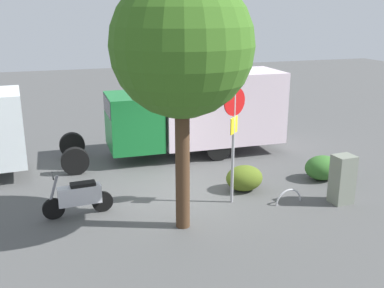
{
  "coord_description": "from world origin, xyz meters",
  "views": [
    {
      "loc": [
        3.6,
        11.8,
        5.18
      ],
      "look_at": [
        -0.49,
        -0.67,
        1.26
      ],
      "focal_mm": 42.31,
      "sensor_mm": 36.0,
      "label": 1
    }
  ],
  "objects_px": {
    "box_truck_near": "(196,110)",
    "stop_sign": "(234,127)",
    "utility_cabinet": "(342,179)",
    "bike_rack_hoop": "(288,203)",
    "street_tree": "(182,47)",
    "motorcycle": "(79,196)"
  },
  "relations": [
    {
      "from": "box_truck_near",
      "to": "utility_cabinet",
      "type": "bearing_deg",
      "value": 114.75
    },
    {
      "from": "box_truck_near",
      "to": "stop_sign",
      "type": "height_order",
      "value": "stop_sign"
    },
    {
      "from": "motorcycle",
      "to": "utility_cabinet",
      "type": "relative_size",
      "value": 1.32
    },
    {
      "from": "stop_sign",
      "to": "bike_rack_hoop",
      "type": "distance_m",
      "value": 2.68
    },
    {
      "from": "utility_cabinet",
      "to": "street_tree",
      "type": "bearing_deg",
      "value": 0.09
    },
    {
      "from": "stop_sign",
      "to": "street_tree",
      "type": "relative_size",
      "value": 0.54
    },
    {
      "from": "motorcycle",
      "to": "street_tree",
      "type": "relative_size",
      "value": 0.3
    },
    {
      "from": "motorcycle",
      "to": "bike_rack_hoop",
      "type": "relative_size",
      "value": 2.13
    },
    {
      "from": "stop_sign",
      "to": "motorcycle",
      "type": "bearing_deg",
      "value": -6.9
    },
    {
      "from": "utility_cabinet",
      "to": "stop_sign",
      "type": "bearing_deg",
      "value": -18.32
    },
    {
      "from": "box_truck_near",
      "to": "street_tree",
      "type": "xyz_separation_m",
      "value": [
        2.2,
        5.49,
        2.73
      ]
    },
    {
      "from": "bike_rack_hoop",
      "to": "motorcycle",
      "type": "bearing_deg",
      "value": -10.73
    },
    {
      "from": "utility_cabinet",
      "to": "motorcycle",
      "type": "bearing_deg",
      "value": -11.74
    },
    {
      "from": "motorcycle",
      "to": "stop_sign",
      "type": "relative_size",
      "value": 0.56
    },
    {
      "from": "box_truck_near",
      "to": "utility_cabinet",
      "type": "relative_size",
      "value": 5.86
    },
    {
      "from": "stop_sign",
      "to": "utility_cabinet",
      "type": "relative_size",
      "value": 2.36
    },
    {
      "from": "box_truck_near",
      "to": "stop_sign",
      "type": "relative_size",
      "value": 2.49
    },
    {
      "from": "street_tree",
      "to": "utility_cabinet",
      "type": "bearing_deg",
      "value": -179.91
    },
    {
      "from": "street_tree",
      "to": "utility_cabinet",
      "type": "height_order",
      "value": "street_tree"
    },
    {
      "from": "stop_sign",
      "to": "bike_rack_hoop",
      "type": "height_order",
      "value": "stop_sign"
    },
    {
      "from": "motorcycle",
      "to": "utility_cabinet",
      "type": "xyz_separation_m",
      "value": [
        -6.97,
        1.45,
        0.17
      ]
    },
    {
      "from": "box_truck_near",
      "to": "motorcycle",
      "type": "xyz_separation_m",
      "value": [
        4.57,
        4.03,
        -1.13
      ]
    }
  ]
}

